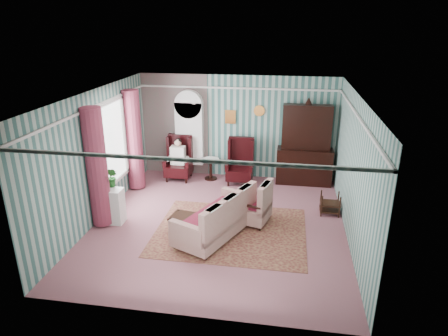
% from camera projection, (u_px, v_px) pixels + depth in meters
% --- Properties ---
extents(floor, '(6.00, 6.00, 0.00)m').
position_uv_depth(floor, '(219.00, 224.00, 8.94)').
color(floor, '#99595D').
rests_on(floor, ground).
extents(room_shell, '(5.53, 6.02, 2.91)m').
position_uv_depth(room_shell, '(192.00, 134.00, 8.50)').
color(room_shell, '#36635C').
rests_on(room_shell, ground).
extents(bookcase, '(0.80, 0.28, 2.24)m').
position_uv_depth(bookcase, '(190.00, 138.00, 11.38)').
color(bookcase, white).
rests_on(bookcase, floor).
extents(dresser_hutch, '(1.50, 0.56, 2.36)m').
position_uv_depth(dresser_hutch, '(306.00, 143.00, 10.76)').
color(dresser_hutch, black).
rests_on(dresser_hutch, floor).
extents(wingback_left, '(0.76, 0.80, 1.25)m').
position_uv_depth(wingback_left, '(178.00, 158.00, 11.23)').
color(wingback_left, black).
rests_on(wingback_left, floor).
extents(wingback_right, '(0.76, 0.80, 1.25)m').
position_uv_depth(wingback_right, '(240.00, 162.00, 10.97)').
color(wingback_right, black).
rests_on(wingback_right, floor).
extents(seated_woman, '(0.44, 0.40, 1.18)m').
position_uv_depth(seated_woman, '(178.00, 160.00, 11.24)').
color(seated_woman, beige).
rests_on(seated_woman, floor).
extents(round_side_table, '(0.50, 0.50, 0.60)m').
position_uv_depth(round_side_table, '(211.00, 169.00, 11.35)').
color(round_side_table, black).
rests_on(round_side_table, floor).
extents(nest_table, '(0.45, 0.38, 0.54)m').
position_uv_depth(nest_table, '(330.00, 203.00, 9.31)').
color(nest_table, black).
rests_on(nest_table, floor).
extents(plant_stand, '(0.55, 0.35, 0.80)m').
position_uv_depth(plant_stand, '(111.00, 206.00, 8.89)').
color(plant_stand, white).
rests_on(plant_stand, floor).
extents(rug, '(3.20, 2.60, 0.01)m').
position_uv_depth(rug, '(231.00, 231.00, 8.62)').
color(rug, '#4A2118').
rests_on(rug, floor).
extents(sofa, '(1.71, 2.23, 0.93)m').
position_uv_depth(sofa, '(215.00, 215.00, 8.32)').
color(sofa, beige).
rests_on(sofa, floor).
extents(floral_armchair, '(0.92, 0.98, 0.92)m').
position_uv_depth(floral_armchair, '(252.00, 203.00, 8.86)').
color(floral_armchair, beige).
rests_on(floral_armchair, floor).
extents(coffee_table, '(1.04, 0.64, 0.44)m').
position_uv_depth(coffee_table, '(194.00, 227.00, 8.37)').
color(coffee_table, black).
rests_on(coffee_table, floor).
extents(potted_plant_a, '(0.42, 0.38, 0.39)m').
position_uv_depth(potted_plant_a, '(103.00, 183.00, 8.56)').
color(potted_plant_a, '#164816').
rests_on(potted_plant_a, plant_stand).
extents(potted_plant_b, '(0.31, 0.29, 0.46)m').
position_uv_depth(potted_plant_b, '(112.00, 177.00, 8.80)').
color(potted_plant_b, '#23561B').
rests_on(potted_plant_b, plant_stand).
extents(potted_plant_c, '(0.28, 0.28, 0.39)m').
position_uv_depth(potted_plant_c, '(105.00, 179.00, 8.78)').
color(potted_plant_c, '#1D5019').
rests_on(potted_plant_c, plant_stand).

